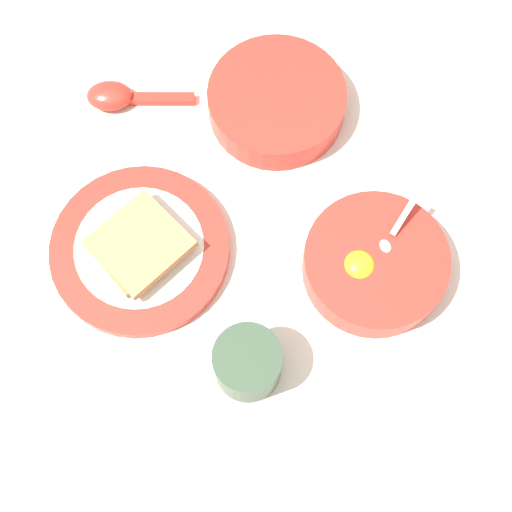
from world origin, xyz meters
name	(u,v)px	position (x,y,z in m)	size (l,w,h in m)	color
ground_plane	(133,207)	(0.00, 0.00, 0.00)	(3.00, 3.00, 0.00)	silver
egg_bowl	(375,264)	(0.19, 0.25, 0.02)	(0.17, 0.17, 0.07)	red
toast_plate	(140,249)	(0.06, -0.01, 0.01)	(0.22, 0.22, 0.02)	red
toast_sandwich	(139,244)	(0.07, -0.01, 0.03)	(0.13, 0.13, 0.03)	#9E7042
soup_spoon	(119,96)	(-0.15, 0.03, 0.01)	(0.08, 0.14, 0.03)	red
congee_bowl	(277,101)	(-0.06, 0.22, 0.02)	(0.18, 0.18, 0.04)	red
drinking_cup	(248,363)	(0.25, 0.06, 0.04)	(0.08, 0.08, 0.08)	#334733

